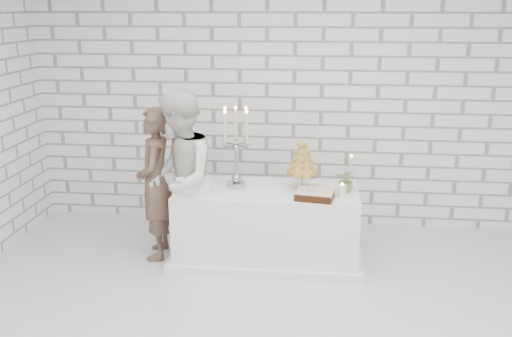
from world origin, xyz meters
name	(u,v)px	position (x,y,z in m)	size (l,w,h in m)	color
wall_back	(294,98)	(0.00, 2.50, 1.50)	(6.00, 0.01, 3.00)	white
cake_table	(267,224)	(-0.21, 1.43, 0.38)	(1.80, 0.80, 0.75)	white
groom	(156,184)	(-1.33, 1.40, 0.78)	(0.57, 0.37, 1.56)	brown
bride	(179,180)	(-1.04, 1.23, 0.88)	(0.85, 0.66, 1.75)	silver
candelabra	(236,147)	(-0.52, 1.47, 1.16)	(0.33, 0.33, 0.82)	#9C9CA6
croquembouche	(302,165)	(0.14, 1.48, 1.00)	(0.32, 0.32, 0.50)	olive
chocolate_cake	(315,195)	(0.27, 1.19, 0.79)	(0.35, 0.25, 0.08)	black
pillar_candle	(342,191)	(0.52, 1.28, 0.81)	(0.08, 0.08, 0.12)	white
extra_taper	(351,172)	(0.62, 1.57, 0.91)	(0.06, 0.06, 0.32)	beige
flowers	(347,180)	(0.57, 1.44, 0.87)	(0.22, 0.19, 0.24)	#4E7E44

